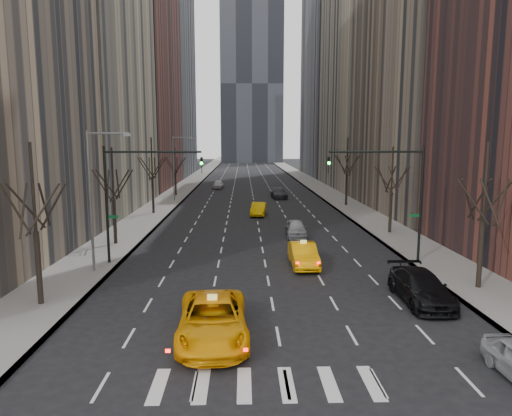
{
  "coord_description": "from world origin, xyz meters",
  "views": [
    {
      "loc": [
        -1.51,
        -18.92,
        8.48
      ],
      "look_at": [
        -0.55,
        14.84,
        3.5
      ],
      "focal_mm": 32.0,
      "sensor_mm": 36.0,
      "label": 1
    }
  ],
  "objects": [
    {
      "name": "traffic_mast_left",
      "position": [
        -9.11,
        12.0,
        5.49
      ],
      "size": [
        6.69,
        0.39,
        8.0
      ],
      "color": "black",
      "rests_on": "ground"
    },
    {
      "name": "tree_rw_b",
      "position": [
        12.0,
        22.0,
        3.72
      ],
      "size": [
        3.36,
        3.5,
        7.82
      ],
      "color": "black",
      "rests_on": "ground"
    },
    {
      "name": "far_taxi",
      "position": [
        0.27,
        32.74,
        0.74
      ],
      "size": [
        2.12,
        4.66,
        1.48
      ],
      "primitive_type": "imported",
      "rotation": [
        0.0,
        0.0,
        -0.13
      ],
      "color": "#E6AF04",
      "rests_on": "ground"
    },
    {
      "name": "parked_suv_black",
      "position": [
        7.87,
        4.07,
        0.81
      ],
      "size": [
        2.29,
        5.59,
        1.62
      ],
      "primitive_type": "imported",
      "rotation": [
        0.0,
        0.0,
        -0.0
      ],
      "color": "black",
      "rests_on": "ground"
    },
    {
      "name": "sidewalk_right",
      "position": [
        12.25,
        70.0,
        0.07
      ],
      "size": [
        4.5,
        320.0,
        0.15
      ],
      "primitive_type": "cube",
      "color": "slate",
      "rests_on": "ground"
    },
    {
      "name": "traffic_mast_right",
      "position": [
        9.11,
        12.0,
        5.49
      ],
      "size": [
        6.69,
        0.39,
        8.0
      ],
      "color": "black",
      "rests_on": "ground"
    },
    {
      "name": "bld_left_far",
      "position": [
        -21.5,
        66.0,
        22.0
      ],
      "size": [
        14.0,
        28.0,
        44.0
      ],
      "primitive_type": "cube",
      "color": "brown",
      "rests_on": "ground"
    },
    {
      "name": "far_car_white",
      "position": [
        -5.97,
        62.7,
        0.74
      ],
      "size": [
        2.0,
        4.46,
        1.49
      ],
      "primitive_type": "imported",
      "rotation": [
        0.0,
        0.0,
        -0.06
      ],
      "color": "#BCBCBC",
      "rests_on": "ground"
    },
    {
      "name": "tree_lw_d",
      "position": [
        -12.0,
        52.0,
        3.56
      ],
      "size": [
        3.36,
        3.5,
        7.36
      ],
      "color": "black",
      "rests_on": "ground"
    },
    {
      "name": "tower_far",
      "position": [
        2.0,
        170.0,
        60.0
      ],
      "size": [
        24.0,
        24.0,
        120.0
      ],
      "primitive_type": "cube",
      "color": "black",
      "rests_on": "ground"
    },
    {
      "name": "silver_sedan_ahead",
      "position": [
        3.19,
        20.95,
        0.74
      ],
      "size": [
        1.9,
        4.42,
        1.49
      ],
      "primitive_type": "imported",
      "rotation": [
        0.0,
        0.0,
        -0.03
      ],
      "color": "#979A9E",
      "rests_on": "ground"
    },
    {
      "name": "bld_left_deep",
      "position": [
        -21.5,
        96.0,
        30.0
      ],
      "size": [
        14.0,
        30.0,
        60.0
      ],
      "primitive_type": "cube",
      "color": "slate",
      "rests_on": "ground"
    },
    {
      "name": "streetlight_near",
      "position": [
        -10.84,
        10.0,
        5.62
      ],
      "size": [
        2.83,
        0.22,
        9.0
      ],
      "color": "slate",
      "rests_on": "ground"
    },
    {
      "name": "tree_lw_a",
      "position": [
        -12.0,
        4.0,
        3.88
      ],
      "size": [
        3.36,
        3.5,
        8.28
      ],
      "color": "black",
      "rests_on": "ground"
    },
    {
      "name": "tree_lw_b",
      "position": [
        -12.0,
        18.0,
        3.72
      ],
      "size": [
        3.36,
        3.5,
        7.82
      ],
      "color": "black",
      "rests_on": "ground"
    },
    {
      "name": "sidewalk_left",
      "position": [
        -12.25,
        70.0,
        0.07
      ],
      "size": [
        4.5,
        320.0,
        0.15
      ],
      "primitive_type": "cube",
      "color": "slate",
      "rests_on": "ground"
    },
    {
      "name": "tree_rw_a",
      "position": [
        12.0,
        6.0,
        3.88
      ],
      "size": [
        3.36,
        3.5,
        8.28
      ],
      "color": "black",
      "rests_on": "ground"
    },
    {
      "name": "tree_rw_c",
      "position": [
        12.0,
        40.0,
        4.04
      ],
      "size": [
        3.36,
        3.5,
        8.74
      ],
      "color": "black",
      "rests_on": "ground"
    },
    {
      "name": "bld_right_far",
      "position": [
        21.5,
        64.0,
        25.0
      ],
      "size": [
        14.0,
        28.0,
        50.0
      ],
      "primitive_type": "cube",
      "color": "tan",
      "rests_on": "ground"
    },
    {
      "name": "taxi_sedan",
      "position": [
        2.57,
        11.23,
        0.79
      ],
      "size": [
        1.74,
        4.84,
        1.59
      ],
      "primitive_type": "imported",
      "rotation": [
        0.0,
        0.0,
        0.01
      ],
      "color": "#FFA805",
      "rests_on": "ground"
    },
    {
      "name": "streetlight_far",
      "position": [
        -10.84,
        45.0,
        5.62
      ],
      "size": [
        2.83,
        0.22,
        9.0
      ],
      "color": "slate",
      "rests_on": "ground"
    },
    {
      "name": "tree_lw_c",
      "position": [
        -12.0,
        34.0,
        4.04
      ],
      "size": [
        3.36,
        3.5,
        8.74
      ],
      "color": "black",
      "rests_on": "ground"
    },
    {
      "name": "taxi_suv",
      "position": [
        -2.84,
        -0.2,
        0.88
      ],
      "size": [
        3.26,
        6.49,
        1.76
      ],
      "primitive_type": "imported",
      "rotation": [
        0.0,
        0.0,
        0.05
      ],
      "color": "#FFA905",
      "rests_on": "ground"
    },
    {
      "name": "ground",
      "position": [
        0.0,
        0.0,
        0.0
      ],
      "size": [
        400.0,
        400.0,
        0.0
      ],
      "primitive_type": "plane",
      "color": "black",
      "rests_on": "ground"
    },
    {
      "name": "bld_right_deep",
      "position": [
        21.5,
        95.0,
        29.0
      ],
      "size": [
        14.0,
        30.0,
        58.0
      ],
      "primitive_type": "cube",
      "color": "slate",
      "rests_on": "ground"
    },
    {
      "name": "far_suv_grey",
      "position": [
        3.82,
        48.53,
        0.76
      ],
      "size": [
        2.42,
        5.32,
        1.51
      ],
      "primitive_type": "imported",
      "rotation": [
        0.0,
        0.0,
        0.06
      ],
      "color": "#2F2F34",
      "rests_on": "ground"
    }
  ]
}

